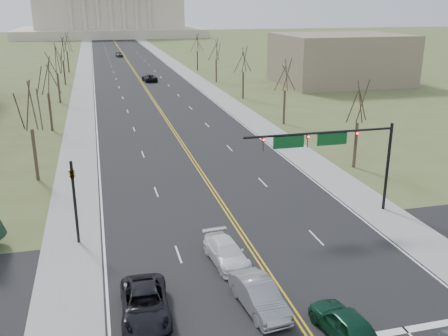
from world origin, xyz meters
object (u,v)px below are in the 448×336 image
car_sb_inner_second (226,252)px  car_far_sb (119,54)px  car_far_nb (149,78)px  car_sb_inner_lead (259,296)px  car_sb_outer_lead (145,304)px  signal_mast (331,145)px  signal_left (74,193)px  car_nb_inner_lead (345,324)px

car_sb_inner_second → car_far_sb: bearing=83.9°
car_far_nb → car_far_sb: size_ratio=1.15×
car_sb_inner_lead → car_sb_outer_lead: 6.18m
signal_mast → car_far_nb: 75.39m
signal_left → car_sb_inner_lead: bearing=-48.0°
signal_mast → car_sb_inner_lead: signal_mast is taller
car_sb_outer_lead → car_far_nb: car_sb_outer_lead is taller
car_sb_inner_second → car_sb_outer_lead: bearing=-146.7°
car_sb_outer_lead → car_far_nb: (9.68, 84.99, -0.01)m
car_nb_inner_lead → car_sb_outer_lead: car_nb_inner_lead is taller
signal_mast → car_nb_inner_lead: 16.16m
car_sb_outer_lead → car_nb_inner_lead: bearing=-21.9°
signal_left → car_nb_inner_lead: bearing=-47.3°
car_sb_outer_lead → car_sb_inner_second: size_ratio=1.12×
signal_mast → car_sb_inner_second: 12.08m
car_sb_outer_lead → signal_left: bearing=112.4°
signal_mast → car_sb_inner_second: bearing=-151.0°
car_nb_inner_lead → car_sb_inner_lead: car_sb_inner_lead is taller
car_sb_outer_lead → car_far_sb: 138.96m
car_sb_outer_lead → car_sb_inner_second: bearing=41.5°
signal_mast → car_far_sb: size_ratio=2.58×
signal_mast → car_sb_inner_lead: (-9.18, -10.83, -4.94)m
signal_left → car_sb_outer_lead: size_ratio=1.09×
signal_mast → car_nb_inner_lead: signal_mast is taller
car_far_sb → car_sb_inner_second: bearing=-97.7°
signal_mast → car_far_nb: size_ratio=2.24×
car_nb_inner_lead → car_sb_inner_lead: size_ratio=0.96×
signal_mast → car_nb_inner_lead: bearing=-112.2°
car_nb_inner_lead → car_far_sb: size_ratio=1.00×
car_far_sb → car_far_nb: bearing=-93.8°
car_far_nb → car_sb_outer_lead: bearing=76.8°
signal_left → car_far_nb: signal_left is taller
signal_left → car_sb_inner_lead: signal_left is taller
car_sb_outer_lead → car_far_nb: size_ratio=1.02×
car_sb_inner_lead → car_sb_inner_second: (-0.42, 5.50, -0.10)m
car_far_nb → car_sb_inner_lead: bearing=81.0°
car_sb_inner_lead → car_sb_inner_second: car_sb_inner_lead is taller
signal_mast → car_sb_outer_lead: signal_mast is taller
signal_left → car_nb_inner_lead: signal_left is taller
signal_left → car_sb_outer_lead: bearing=-69.9°
signal_mast → car_sb_outer_lead: (-15.30, -9.97, -4.98)m
car_nb_inner_lead → car_sb_outer_lead: bearing=-30.8°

